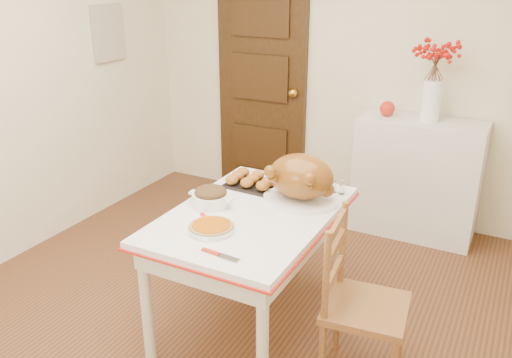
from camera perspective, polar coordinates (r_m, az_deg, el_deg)
The scene contains 17 objects.
floor at distance 3.31m, azimuth -4.41°, elevation -15.36°, with size 3.50×4.00×0.00m, color #472614.
wall_back at distance 4.52m, azimuth 8.92°, elevation 11.99°, with size 3.50×0.00×2.50m, color beige.
door_back at distance 4.80m, azimuth 0.63°, elevation 10.14°, with size 0.85×0.06×2.06m, color black.
photo_board at distance 4.69m, azimuth -15.59°, elevation 14.92°, with size 0.03×0.35×0.45m, color beige.
sideboard at distance 4.33m, azimuth 16.88°, elevation 0.10°, with size 0.93×0.41×0.93m, color silver.
kitchen_table at distance 3.11m, azimuth -0.43°, elevation -9.74°, with size 0.85×1.24×0.74m, color white, non-canonical shape.
chair_oak at distance 2.74m, azimuth 11.80°, elevation -13.03°, with size 0.40×0.40×0.90m, color brown, non-canonical shape.
berry_vase at distance 4.12m, azimuth 18.61°, elevation 10.18°, with size 0.33×0.33×0.63m, color white, non-canonical shape.
apple at distance 4.23m, azimuth 13.96°, elevation 7.37°, with size 0.12×0.12×0.12m, color red.
turkey_platter at distance 3.03m, azimuth 4.87°, elevation 0.00°, with size 0.44×0.36×0.28m, color brown, non-canonical shape.
pumpkin_pie at distance 2.73m, azimuth -4.82°, elevation -5.14°, with size 0.24×0.24×0.05m, color #AD4E05.
stuffing_dish at distance 3.02m, azimuth -4.88°, elevation -1.88°, with size 0.27×0.21×0.11m, color #4D3419, non-canonical shape.
rolls_tray at distance 3.27m, azimuth -0.37°, elevation -0.13°, with size 0.30×0.24×0.08m, color #A26021, non-canonical shape.
pie_server at distance 2.51m, azimuth -3.91°, elevation -8.14°, with size 0.21×0.06×0.01m, color silver, non-canonical shape.
carving_knife at distance 2.83m, azimuth -5.01°, elevation -4.57°, with size 0.22×0.05×0.01m, color silver, non-canonical shape.
drinking_glass at distance 3.31m, azimuth 3.74°, elevation 0.31°, with size 0.06×0.06×0.10m, color white.
shaker_pair at distance 3.20m, azimuth 8.79°, elevation -0.79°, with size 0.09×0.03×0.09m, color white, non-canonical shape.
Camera 1 is at (1.44, -2.22, 2.00)m, focal length 37.16 mm.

